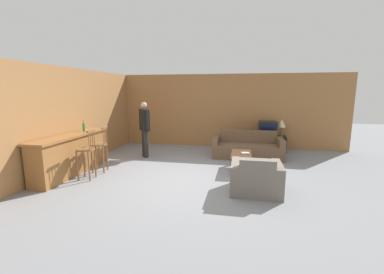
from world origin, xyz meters
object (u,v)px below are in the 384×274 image
(bar_chair_near, at_px, (86,153))
(book_on_table, at_px, (245,153))
(tv_unit, at_px, (267,143))
(armchair_near, at_px, (256,179))
(coffee_table, at_px, (241,156))
(table_lamp, at_px, (282,124))
(bottle, at_px, (84,126))
(bar_chair_mid, at_px, (100,148))
(couch_far, at_px, (248,148))
(tv, at_px, (268,129))
(person_by_window, at_px, (144,127))

(bar_chair_near, relative_size, book_on_table, 5.49)
(bar_chair_near, distance_m, tv_unit, 5.74)
(armchair_near, xyz_separation_m, tv_unit, (0.54, 3.84, -0.02))
(book_on_table, bearing_deg, coffee_table, -156.76)
(book_on_table, height_order, table_lamp, table_lamp)
(coffee_table, height_order, bottle, bottle)
(bar_chair_mid, relative_size, coffee_table, 1.07)
(armchair_near, bearing_deg, book_on_table, 97.98)
(armchair_near, bearing_deg, bar_chair_near, 178.81)
(book_on_table, xyz_separation_m, table_lamp, (1.19, 2.37, 0.48))
(couch_far, xyz_separation_m, table_lamp, (1.10, 0.99, 0.65))
(tv_unit, relative_size, table_lamp, 2.13)
(bar_chair_near, bearing_deg, book_on_table, 21.23)
(armchair_near, relative_size, tv_unit, 0.83)
(bar_chair_mid, distance_m, tv_unit, 5.38)
(couch_far, xyz_separation_m, tv_unit, (0.66, 0.99, -0.02))
(couch_far, xyz_separation_m, tv, (0.66, 0.98, 0.48))
(bottle, height_order, person_by_window, person_by_window)
(couch_far, relative_size, bottle, 7.34)
(tv_unit, xyz_separation_m, tv, (-0.00, -0.00, 0.50))
(bar_chair_mid, height_order, table_lamp, bar_chair_mid)
(armchair_near, xyz_separation_m, tv, (0.54, 3.84, 0.48))
(tv, height_order, book_on_table, tv)
(bar_chair_mid, height_order, bottle, bottle)
(bar_chair_near, relative_size, person_by_window, 0.68)
(book_on_table, distance_m, table_lamp, 2.70)
(bar_chair_near, relative_size, table_lamp, 2.05)
(book_on_table, xyz_separation_m, person_by_window, (-3.01, 0.78, 0.50))
(tv_unit, xyz_separation_m, bottle, (-4.91, -2.91, 0.84))
(book_on_table, bearing_deg, bar_chair_near, -158.77)
(bar_chair_mid, height_order, tv_unit, bar_chair_mid)
(person_by_window, bearing_deg, bar_chair_near, -104.50)
(bar_chair_mid, distance_m, tv, 5.37)
(table_lamp, bearing_deg, bottle, -151.52)
(couch_far, bearing_deg, coffee_table, -97.20)
(bar_chair_near, distance_m, couch_far, 4.60)
(coffee_table, bearing_deg, couch_far, 82.80)
(coffee_table, bearing_deg, bar_chair_mid, -167.30)
(bar_chair_near, height_order, armchair_near, bar_chair_near)
(tv_unit, bearing_deg, book_on_table, -107.37)
(bar_chair_mid, distance_m, bottle, 0.82)
(tv, bearing_deg, tv_unit, 90.00)
(bottle, xyz_separation_m, person_by_window, (1.16, 1.31, -0.15))
(bar_chair_mid, height_order, coffee_table, bar_chair_mid)
(bar_chair_mid, bearing_deg, bottle, 153.82)
(bottle, bearing_deg, tv, 30.58)
(tv, bearing_deg, bottle, -149.42)
(bar_chair_near, relative_size, bottle, 4.04)
(bar_chair_mid, relative_size, armchair_near, 1.16)
(bar_chair_near, bearing_deg, bar_chair_mid, 90.02)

